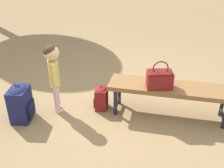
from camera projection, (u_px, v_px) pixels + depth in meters
name	position (u px, v px, depth m)	size (l,w,h in m)	color
ground_plane	(128.00, 107.00, 3.85)	(40.00, 40.00, 0.00)	#8C704C
park_bench	(170.00, 90.00, 3.49)	(1.63, 0.58, 0.45)	brown
handbag	(160.00, 79.00, 3.37)	(0.34, 0.22, 0.37)	maroon
child_standing	(53.00, 69.00, 3.47)	(0.20, 0.25, 0.97)	#E5B2C6
backpack_large	(20.00, 102.00, 3.48)	(0.29, 0.32, 0.53)	#191E4C
backpack_small	(101.00, 97.00, 3.74)	(0.19, 0.22, 0.36)	maroon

